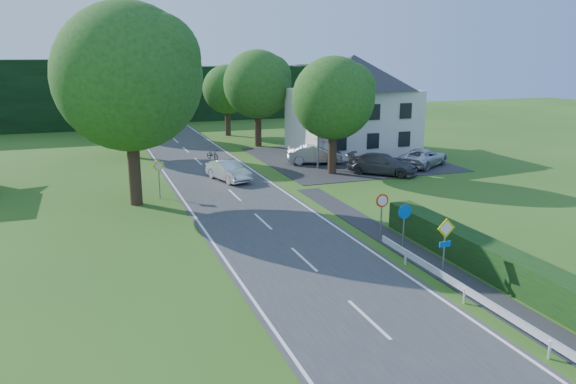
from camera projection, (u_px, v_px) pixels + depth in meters
name	position (u px, v px, depth m)	size (l,w,h in m)	color
road	(252.00, 212.00, 31.70)	(7.00, 80.00, 0.04)	#363638
parking_pad	(345.00, 159.00, 47.51)	(14.00, 16.00, 0.04)	#272629
line_edge_left	(195.00, 217.00, 30.63)	(0.12, 80.00, 0.01)	white
line_edge_right	(306.00, 206.00, 32.76)	(0.12, 80.00, 0.01)	white
line_centre	(252.00, 211.00, 31.70)	(0.12, 80.00, 0.01)	white
tree_main	(130.00, 106.00, 31.98)	(9.40, 9.40, 11.64)	#1D4916
tree_left_far	(128.00, 107.00, 47.29)	(7.00, 7.00, 8.58)	#1D4916
tree_right_far	(258.00, 99.00, 53.00)	(7.40, 7.40, 9.09)	#1D4916
tree_left_back	(124.00, 99.00, 58.48)	(6.60, 6.60, 8.07)	#1D4916
tree_right_back	(227.00, 100.00, 60.16)	(6.20, 6.20, 7.56)	#1D4916
tree_right_mid	(333.00, 116.00, 40.77)	(7.00, 7.00, 8.58)	#1D4916
treeline_right	(213.00, 93.00, 75.49)	(30.00, 5.00, 7.00)	black
house_white	(353.00, 103.00, 49.85)	(10.60, 8.40, 8.60)	silver
streetlight	(317.00, 111.00, 42.41)	(2.03, 0.18, 8.00)	gray
sign_priority_right	(445.00, 238.00, 21.71)	(0.78, 0.09, 2.59)	gray
sign_roundabout	(404.00, 220.00, 24.48)	(0.64, 0.08, 2.37)	gray
sign_speed_limit	(382.00, 206.00, 26.28)	(0.64, 0.11, 2.37)	gray
sign_priority_left	(159.00, 171.00, 34.36)	(0.78, 0.09, 2.44)	gray
moving_car	(228.00, 171.00, 39.22)	(1.49, 4.28, 1.41)	silver
motorcycle	(213.00, 155.00, 46.94)	(0.58, 1.66, 0.87)	black
parked_car_silver_a	(315.00, 155.00, 45.19)	(1.56, 4.48, 1.48)	#AAABAF
parked_car_grey	(382.00, 164.00, 41.35)	(2.09, 5.13, 1.49)	#424145
parked_car_silver_b	(423.00, 157.00, 44.21)	(2.35, 5.10, 1.42)	silver
parasol	(323.00, 150.00, 45.33)	(2.39, 2.43, 2.19)	red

